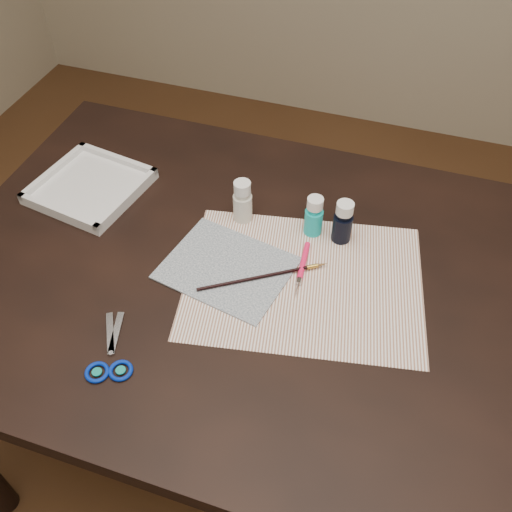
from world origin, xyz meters
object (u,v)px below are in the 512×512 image
(canvas, at_px, (227,268))
(scissors, at_px, (108,347))
(paper, at_px, (304,281))
(paint_bottle_white, at_px, (243,201))
(palette_tray, at_px, (90,186))
(paint_bottle_navy, at_px, (343,222))
(paint_bottle_cyan, at_px, (314,216))

(canvas, relative_size, scissors, 1.47)
(paper, bearing_deg, paint_bottle_white, 142.55)
(paper, xyz_separation_m, palette_tray, (-0.54, 0.11, 0.01))
(paint_bottle_navy, bearing_deg, paint_bottle_white, -178.60)
(canvas, relative_size, paint_bottle_white, 2.43)
(scissors, distance_m, palette_tray, 0.45)
(paint_bottle_white, distance_m, palette_tray, 0.37)
(paper, relative_size, canvas, 1.90)
(paint_bottle_navy, height_order, palette_tray, paint_bottle_navy)
(palette_tray, bearing_deg, paper, -11.74)
(paint_bottle_cyan, xyz_separation_m, paint_bottle_navy, (0.06, -0.00, 0.00))
(paint_bottle_navy, relative_size, palette_tray, 0.45)
(paint_bottle_navy, bearing_deg, scissors, -129.92)
(paper, bearing_deg, paint_bottle_navy, 72.76)
(canvas, height_order, paint_bottle_navy, paint_bottle_navy)
(canvas, bearing_deg, paint_bottle_cyan, 49.03)
(paint_bottle_cyan, relative_size, paint_bottle_navy, 0.95)
(paint_bottle_white, relative_size, palette_tray, 0.45)
(canvas, bearing_deg, palette_tray, 161.32)
(paint_bottle_cyan, relative_size, palette_tray, 0.42)
(paint_bottle_white, xyz_separation_m, paint_bottle_navy, (0.22, 0.01, -0.00))
(paint_bottle_white, distance_m, scissors, 0.42)
(paint_bottle_cyan, distance_m, paint_bottle_navy, 0.06)
(paper, height_order, canvas, canvas)
(paint_bottle_white, height_order, paint_bottle_cyan, paint_bottle_white)
(paint_bottle_cyan, bearing_deg, canvas, -130.97)
(paint_bottle_white, bearing_deg, paper, -37.45)
(paint_bottle_navy, height_order, scissors, paint_bottle_navy)
(canvas, distance_m, palette_tray, 0.40)
(scissors, xyz_separation_m, palette_tray, (-0.25, 0.37, 0.01))
(paper, height_order, paint_bottle_white, paint_bottle_white)
(paint_bottle_white, height_order, scissors, paint_bottle_white)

